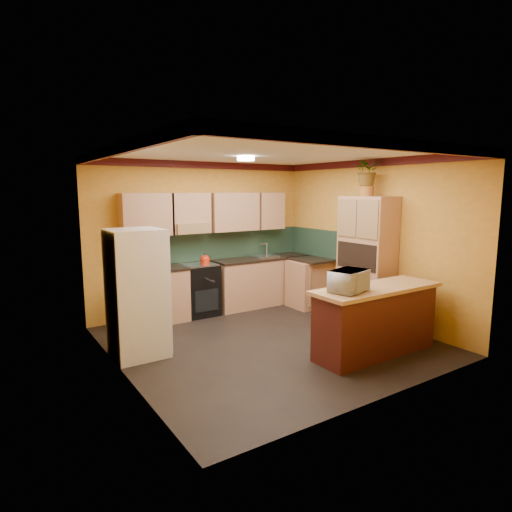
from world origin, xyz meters
The scene contains 15 objects.
room_shell centered at (0.02, 0.28, 2.09)m, with size 4.24×4.24×2.72m.
base_cabinets_back centered at (0.39, 1.80, 0.44)m, with size 3.65×0.60×0.88m, color tan.
countertop_back centered at (0.39, 1.80, 0.90)m, with size 3.65×0.62×0.04m, color black.
stove centered at (-0.23, 1.80, 0.46)m, with size 0.58×0.58×0.91m, color black.
kettle centered at (-0.13, 1.75, 1.00)m, with size 0.17×0.17×0.18m, color #B3210B, non-canonical shape.
sink centered at (1.17, 1.80, 0.94)m, with size 0.48×0.40×0.03m, color silver.
base_cabinets_right centered at (1.80, 1.16, 0.44)m, with size 0.60×0.80×0.88m, color tan.
countertop_right centered at (1.80, 1.16, 0.90)m, with size 0.62×0.80×0.04m, color black.
fridge centered at (-1.75, 0.52, 0.85)m, with size 0.68×0.66×1.70m, color silver.
pantry centered at (1.85, -0.16, 1.05)m, with size 0.48×0.90×2.10m, color tan.
fern_pot centered at (1.85, -0.11, 2.18)m, with size 0.22×0.22×0.16m, color #A76028.
fern centered at (1.85, -0.11, 2.51)m, with size 0.45×0.39×0.50m, color tan.
breakfast_bar centered at (0.93, -1.18, 0.44)m, with size 1.80×0.55×0.88m, color #472010.
bar_top centered at (0.93, -1.18, 0.91)m, with size 1.90×0.65×0.05m, color tan.
microwave centered at (0.40, -1.18, 1.07)m, with size 0.50×0.34×0.28m, color silver.
Camera 1 is at (-3.45, -4.93, 2.19)m, focal length 30.00 mm.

